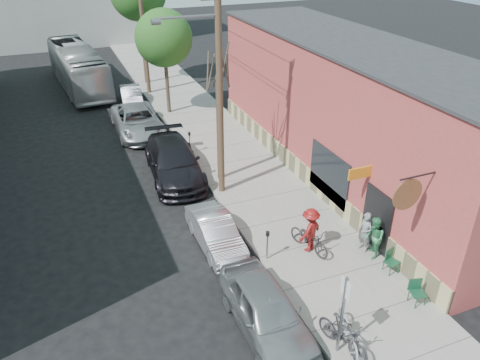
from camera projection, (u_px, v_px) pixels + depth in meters
name	position (u px, v px, depth m)	size (l,w,h in m)	color
ground	(209.00, 274.00, 17.20)	(120.00, 120.00, 0.00)	black
sidewalk	(218.00, 141.00, 27.49)	(4.50, 58.00, 0.15)	gray
cafe_building	(350.00, 112.00, 22.62)	(6.60, 20.20, 6.61)	#A63E3D
sign_post	(343.00, 308.00, 13.11)	(0.07, 0.45, 2.80)	slate
parking_meter_near	(267.00, 241.00, 17.33)	(0.14, 0.14, 1.24)	slate
parking_meter_far	(190.00, 139.00, 25.47)	(0.14, 0.14, 1.24)	slate
utility_pole_near	(218.00, 83.00, 19.71)	(3.57, 0.28, 10.00)	#503A28
utility_pole_far	(142.00, 20.00, 32.64)	(1.80, 0.28, 10.00)	#503A28
tree_bare	(219.00, 133.00, 22.19)	(0.24, 0.24, 4.86)	#44392C
tree_leafy_mid	(164.00, 38.00, 29.18)	(3.60, 3.60, 6.67)	#44392C
patio_chair_a	(392.00, 262.00, 16.87)	(0.50, 0.50, 0.88)	#113F28
patio_chair_b	(418.00, 293.00, 15.45)	(0.50, 0.50, 0.88)	#113F28
patron_grey	(365.00, 232.00, 17.79)	(0.61, 0.40, 1.67)	slate
patron_green	(374.00, 238.00, 17.46)	(0.83, 0.64, 1.70)	#348353
cyclist	(310.00, 230.00, 17.78)	(1.19, 0.68, 1.84)	maroon
cyclist_bike	(309.00, 239.00, 17.98)	(0.69, 1.97, 1.04)	black
parked_bike_a	(343.00, 335.00, 13.69)	(0.54, 1.91, 1.15)	black
parked_bike_b	(349.00, 330.00, 13.92)	(0.71, 2.03, 1.06)	gray
car_0	(266.00, 310.00, 14.50)	(1.84, 4.56, 1.56)	gray
car_1	(216.00, 232.00, 18.40)	(1.35, 3.88, 1.28)	#B4B5BD
car_2	(174.00, 161.00, 23.37)	(2.42, 5.94, 1.72)	black
car_3	(138.00, 121.00, 28.32)	(2.60, 5.63, 1.57)	#A0A3A8
car_4	(131.00, 96.00, 32.85)	(1.36, 3.89, 1.28)	gray
bus	(78.00, 67.00, 35.82)	(2.69, 11.48, 3.20)	silver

